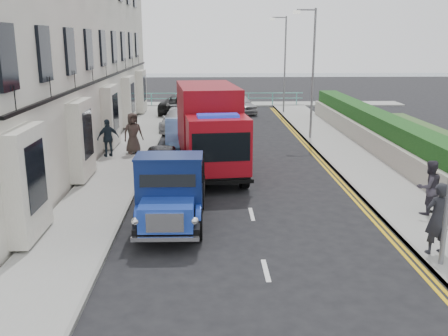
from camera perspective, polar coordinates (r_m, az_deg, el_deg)
ground at (r=14.22m, az=3.88°, el=-8.05°), size 120.00×120.00×0.00m
pavement_west at (r=23.02m, az=-11.37°, el=0.74°), size 2.40×38.00×0.12m
pavement_east at (r=23.67m, az=14.57°, el=0.93°), size 2.60×38.00×0.12m
promenade at (r=42.42m, az=0.00°, el=7.30°), size 30.00×2.50×0.12m
sea_plane at (r=73.27m, az=-0.81°, el=10.35°), size 120.00×120.00×0.00m
terrace_west at (r=27.33m, az=-20.04°, el=17.34°), size 6.31×30.20×14.25m
garden_east at (r=24.10m, az=19.07°, el=2.88°), size 1.45×28.00×1.75m
seafront_railing at (r=41.56m, az=0.04°, el=7.87°), size 13.00×0.08×1.11m
lamp_mid at (r=27.65m, az=9.91°, el=11.36°), size 1.23×0.18×7.00m
lamp_far at (r=37.49m, az=6.80°, el=12.28°), size 1.23×0.18×7.00m
bedford_lorry at (r=14.57m, az=-6.15°, el=-3.20°), size 1.97×4.79×2.25m
red_lorry at (r=20.89m, az=-1.68°, el=4.75°), size 3.03×6.99×3.55m
parked_car_front at (r=19.92m, az=-6.95°, el=0.54°), size 2.04×4.05×1.32m
parked_car_mid at (r=25.53m, az=-4.99°, el=3.88°), size 1.92×4.59×1.47m
parked_car_rear at (r=30.73m, az=-5.22°, el=5.57°), size 2.26×4.72×1.33m
seafront_car_left at (r=37.31m, az=-5.06°, el=7.26°), size 3.07×5.48×1.45m
seafront_car_right at (r=37.60m, az=1.71°, el=7.35°), size 2.84×4.48×1.42m
pedestrian_east_near at (r=13.76m, az=23.20°, el=-5.32°), size 0.76×0.58×1.88m
pedestrian_east_far at (r=16.75m, az=22.38°, el=-2.06°), size 0.97×0.83×1.72m
pedestrian_west_near at (r=23.72m, az=-13.10°, el=3.36°), size 1.10×0.87×1.75m
pedestrian_west_far at (r=24.16m, az=-10.36°, el=3.94°), size 1.13×0.99×1.94m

